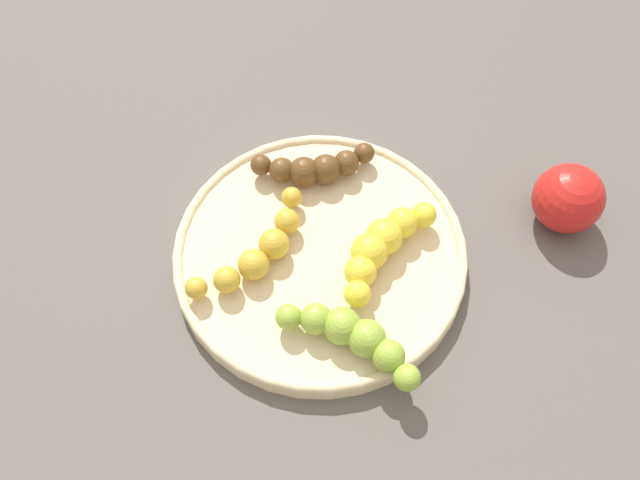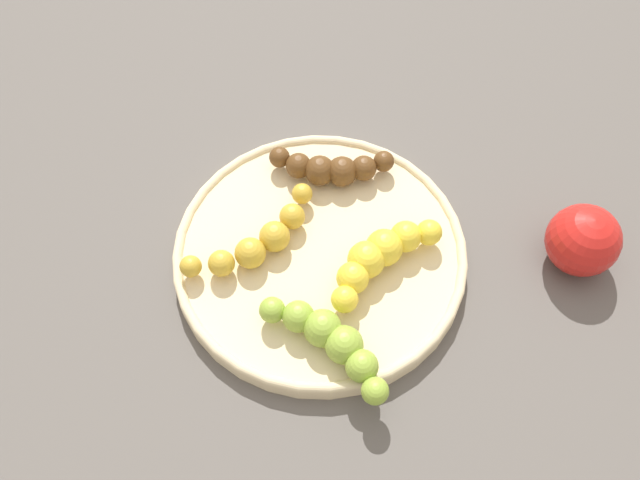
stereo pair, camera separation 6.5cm
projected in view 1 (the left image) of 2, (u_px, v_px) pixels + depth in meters
ground_plane at (320, 259)px, 0.68m from camera, size 2.40×2.40×0.00m
fruit_bowl at (320, 253)px, 0.67m from camera, size 0.29×0.29×0.02m
banana_spotted at (259, 251)px, 0.65m from camera, size 0.11×0.12×0.03m
banana_green at (352, 336)px, 0.60m from camera, size 0.13×0.09×0.04m
banana_yellow at (381, 246)px, 0.64m from camera, size 0.10×0.11×0.04m
banana_overripe at (314, 167)px, 0.70m from camera, size 0.13×0.05×0.03m
apple_red at (568, 198)px, 0.68m from camera, size 0.07×0.07×0.07m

